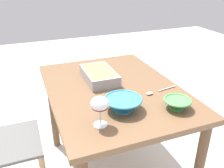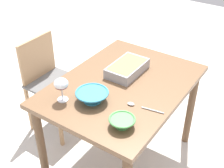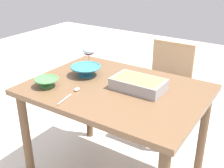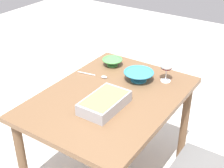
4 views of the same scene
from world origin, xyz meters
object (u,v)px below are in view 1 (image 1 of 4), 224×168
Objects in this scene: small_bowl at (123,103)px; serving_spoon at (155,92)px; mixing_bowl at (177,103)px; dining_table at (113,101)px; casserole_dish at (99,75)px; wine_glass at (100,105)px.

serving_spoon is at bearing 112.30° from small_bowl.
serving_spoon is at bearing -175.90° from mixing_bowl.
dining_table is at bearing -148.21° from mixing_bowl.
serving_spoon reaches higher than dining_table.
serving_spoon is (0.30, 0.26, -0.03)m from casserole_dish.
wine_glass is 0.75× the size of small_bowl.
mixing_bowl is (0.50, 0.28, -0.01)m from casserole_dish.
casserole_dish reaches higher than small_bowl.
small_bowl is 0.29m from serving_spoon.
mixing_bowl is 0.66× the size of serving_spoon.
mixing_bowl is at bearing 31.79° from dining_table.
wine_glass is 0.45m from mixing_bowl.
wine_glass is 0.20m from small_bowl.
casserole_dish reaches higher than mixing_bowl.
dining_table is 0.48m from wine_glass.
dining_table is 3.46× the size of casserole_dish.
mixing_bowl is (0.37, 0.23, 0.14)m from dining_table.
casserole_dish is (-0.50, 0.16, -0.07)m from wine_glass.
small_bowl is (-0.09, 0.16, -0.07)m from wine_glass.
serving_spoon is (0.17, 0.21, 0.11)m from dining_table.
dining_table is 7.24× the size of mixing_bowl.
dining_table is 0.45m from mixing_bowl.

